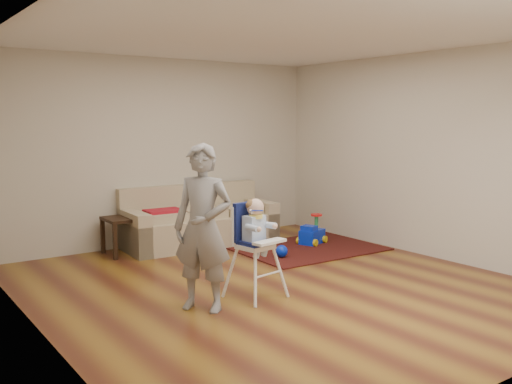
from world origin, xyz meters
TOP-DOWN VIEW (x-y plane):
  - ground at (0.00, 0.00)m, footprint 5.50×5.50m
  - room_envelope at (0.00, 0.53)m, footprint 5.04×5.52m
  - sofa at (0.34, 2.30)m, footprint 2.25×1.02m
  - side_table at (-0.79, 2.37)m, footprint 0.51×0.51m
  - area_rug at (1.45, 1.18)m, footprint 1.98×1.50m
  - ride_on_toy at (1.69, 1.37)m, footprint 0.46×0.39m
  - toy_ball at (0.81, 0.96)m, footprint 0.16×0.16m
  - high_chair at (-0.42, -0.19)m, footprint 0.55×0.55m
  - adult at (-1.05, -0.21)m, footprint 0.65×0.70m

SIDE VIEW (x-z plane):
  - ground at x=0.00m, z-range 0.00..0.00m
  - area_rug at x=1.45m, z-range 0.00..0.02m
  - toy_ball at x=0.81m, z-range 0.02..0.18m
  - ride_on_toy at x=1.69m, z-range 0.02..0.44m
  - side_table at x=-0.79m, z-range 0.00..0.51m
  - sofa at x=0.34m, z-range 0.00..0.85m
  - high_chair at x=-0.42m, z-range -0.02..1.01m
  - adult at x=-1.05m, z-range 0.00..1.60m
  - room_envelope at x=0.00m, z-range 0.52..3.24m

